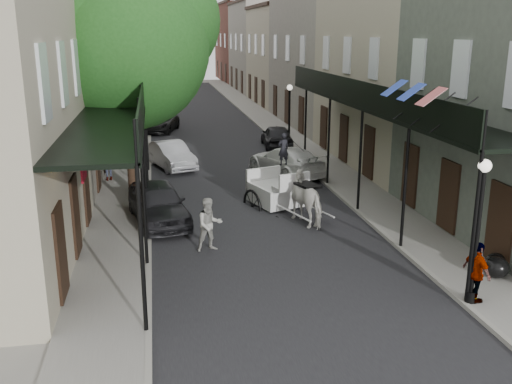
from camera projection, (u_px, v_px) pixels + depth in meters
name	position (u px, v px, depth m)	size (l,w,h in m)	color
ground	(294.00, 285.00, 15.73)	(140.00, 140.00, 0.00)	gray
road	(216.00, 146.00, 34.67)	(8.00, 90.00, 0.01)	black
sidewalk_left	(132.00, 148.00, 33.81)	(2.20, 90.00, 0.12)	gray
sidewalk_right	(295.00, 143.00, 35.51)	(2.20, 90.00, 0.12)	gray
building_row_left	(81.00, 53.00, 41.27)	(5.00, 80.00, 10.50)	#A19B81
building_row_right	(311.00, 52.00, 44.18)	(5.00, 80.00, 10.50)	gray
gallery_left	(120.00, 109.00, 20.43)	(2.20, 18.05, 4.88)	black
gallery_right	(373.00, 104.00, 22.05)	(2.20, 18.05, 4.88)	black
tree_near	(135.00, 38.00, 22.90)	(7.31, 6.80, 9.63)	#382619
tree_far	(141.00, 46.00, 36.33)	(6.45, 6.00, 8.61)	#382619
lamppost_right_near	(478.00, 230.00, 13.97)	(0.32, 0.32, 3.71)	black
lamppost_left	(142.00, 169.00, 20.16)	(0.32, 0.32, 3.71)	black
lamppost_right_far	(289.00, 116.00, 32.92)	(0.32, 0.32, 3.71)	black
horse	(309.00, 198.00, 20.65)	(0.99, 2.17, 1.83)	silver
carriage	(270.00, 174.00, 22.98)	(2.44, 3.04, 3.06)	black
pedestrian_walking	(209.00, 225.00, 17.99)	(0.84, 0.66, 1.73)	#A2A299
pedestrian_sidewalk_left	(108.00, 163.00, 26.14)	(1.04, 0.60, 1.60)	gray
pedestrian_sidewalk_right	(477.00, 272.00, 14.29)	(0.93, 0.39, 1.59)	gray
car_left_near	(158.00, 203.00, 20.68)	(1.77, 4.40, 1.50)	black
car_left_mid	(171.00, 155.00, 29.06)	(1.41, 4.04, 1.33)	#ABABB0
car_left_far	(159.00, 123.00, 39.51)	(2.08, 4.51, 1.25)	black
car_right_near	(286.00, 161.00, 27.60)	(1.94, 4.77, 1.39)	white
car_right_far	(277.00, 136.00, 34.20)	(1.62, 4.03, 1.37)	black
trash_bags	(496.00, 265.00, 16.05)	(0.97, 1.12, 0.60)	black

